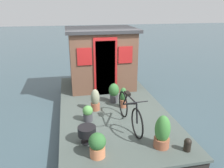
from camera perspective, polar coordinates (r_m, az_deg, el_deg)
name	(u,v)px	position (r m, az deg, el deg)	size (l,w,h in m)	color
ground_plane	(111,116)	(6.55, -0.35, -8.20)	(60.00, 60.00, 0.00)	#384C54
houseboat_deck	(111,110)	(6.46, -0.36, -6.77)	(5.48, 2.82, 0.36)	#424C47
houseboat_cabin	(101,58)	(7.58, -2.79, 6.78)	(1.84, 2.28, 1.99)	brown
bicycle	(130,111)	(5.19, 4.53, -7.06)	(1.65, 0.50, 0.80)	black
potted_plant_fern	(95,100)	(5.98, -4.34, -4.19)	(0.24, 0.24, 0.60)	#935138
potted_plant_thyme	(123,98)	(6.14, 2.93, -3.60)	(0.21, 0.21, 0.57)	#935138
potted_plant_basil	(88,113)	(5.49, -6.24, -7.45)	(0.25, 0.25, 0.40)	#38383D
potted_plant_geranium	(114,92)	(6.43, 0.48, -2.13)	(0.30, 0.30, 0.58)	#38383D
potted_plant_ivy	(97,145)	(4.28, -3.78, -15.35)	(0.33, 0.33, 0.49)	#C6754C
potted_plant_lavender	(162,133)	(4.59, 12.80, -12.11)	(0.31, 0.31, 0.70)	#935138
charcoal_grill	(87,132)	(4.68, -6.47, -12.09)	(0.38, 0.38, 0.36)	black
mooring_bollard	(188,144)	(4.71, 18.86, -14.45)	(0.15, 0.15, 0.27)	black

